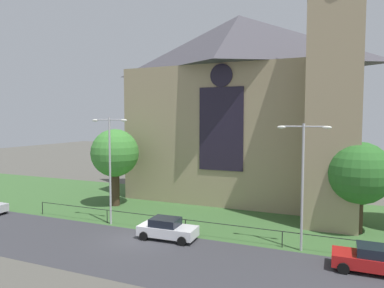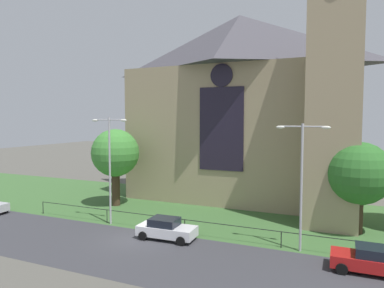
{
  "view_description": "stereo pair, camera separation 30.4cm",
  "coord_description": "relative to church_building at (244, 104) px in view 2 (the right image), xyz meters",
  "views": [
    {
      "loc": [
        13.47,
        -21.08,
        8.62
      ],
      "look_at": [
        1.19,
        8.0,
        6.4
      ],
      "focal_mm": 32.74,
      "sensor_mm": 36.0,
      "label": 1
    },
    {
      "loc": [
        13.75,
        -20.96,
        8.62
      ],
      "look_at": [
        1.19,
        8.0,
        6.4
      ],
      "focal_mm": 32.74,
      "sensor_mm": 36.0,
      "label": 2
    }
  ],
  "objects": [
    {
      "name": "ground",
      "position": [
        -3.75,
        -6.37,
        -10.27
      ],
      "size": [
        160.0,
        160.0,
        0.0
      ],
      "primitive_type": "plane",
      "color": "#56544C"
    },
    {
      "name": "road_asphalt",
      "position": [
        -3.75,
        -18.37,
        -10.27
      ],
      "size": [
        120.0,
        8.0,
        0.01
      ],
      "primitive_type": "cube",
      "color": "#38383D",
      "rests_on": "ground"
    },
    {
      "name": "grass_verge",
      "position": [
        -3.75,
        -8.37,
        -10.27
      ],
      "size": [
        120.0,
        20.0,
        0.01
      ],
      "primitive_type": "cube",
      "color": "#3D6633",
      "rests_on": "ground"
    },
    {
      "name": "church_building",
      "position": [
        0.0,
        0.0,
        0.0
      ],
      "size": [
        23.2,
        16.2,
        26.0
      ],
      "color": "tan",
      "rests_on": "ground"
    },
    {
      "name": "iron_railing",
      "position": [
        -0.77,
        -13.87,
        -9.31
      ],
      "size": [
        28.59,
        0.07,
        1.13
      ],
      "color": "black",
      "rests_on": "ground"
    },
    {
      "name": "tree_right_near",
      "position": [
        11.15,
        -8.46,
        -5.73
      ],
      "size": [
        4.74,
        4.74,
        6.96
      ],
      "color": "#423021",
      "rests_on": "ground"
    },
    {
      "name": "tree_left_near",
      "position": [
        -10.79,
        -8.58,
        -5.05
      ],
      "size": [
        4.74,
        4.74,
        7.67
      ],
      "color": "#423021",
      "rests_on": "ground"
    },
    {
      "name": "streetlamp_near",
      "position": [
        -7.46,
        -13.97,
        -4.73
      ],
      "size": [
        3.37,
        0.26,
        8.79
      ],
      "color": "#B2B2B7",
      "rests_on": "ground"
    },
    {
      "name": "streetlamp_far",
      "position": [
        7.6,
        -13.97,
        -4.96
      ],
      "size": [
        3.37,
        0.26,
        8.37
      ],
      "color": "#B2B2B7",
      "rests_on": "ground"
    },
    {
      "name": "parked_car_white",
      "position": [
        -1.55,
        -15.37,
        -9.53
      ],
      "size": [
        4.26,
        2.14,
        1.51
      ],
      "rotation": [
        0.0,
        0.0,
        0.03
      ],
      "color": "silver",
      "rests_on": "ground"
    },
    {
      "name": "parked_car_red",
      "position": [
        11.64,
        -15.78,
        -9.53
      ],
      "size": [
        4.2,
        2.03,
        1.51
      ],
      "rotation": [
        0.0,
        0.0,
        3.14
      ],
      "color": "#B21919",
      "rests_on": "ground"
    }
  ]
}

